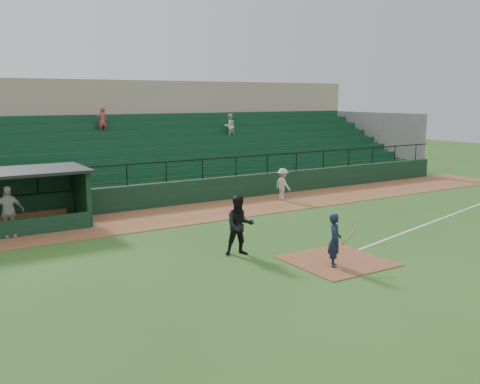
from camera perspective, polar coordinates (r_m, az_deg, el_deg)
ground at (r=18.63m, az=8.22°, el=-6.54°), size 90.00×90.00×0.00m
warning_track at (r=25.07m, az=-3.63°, el=-2.10°), size 40.00×4.00×0.03m
home_plate_dirt at (r=17.91m, az=10.30°, el=-7.23°), size 3.00×3.00×0.03m
foul_line at (r=25.11m, az=20.54°, el=-2.73°), size 17.49×4.44×0.01m
stadium_structure at (r=32.34m, az=-10.84°, el=4.59°), size 38.00×13.08×6.40m
batter_at_plate at (r=17.10m, az=10.08°, el=-5.10°), size 1.15×0.75×1.73m
umpire at (r=18.06m, az=-0.04°, el=-3.60°), size 1.19×1.05×2.05m
runner at (r=27.73m, az=4.60°, el=0.83°), size 0.65×1.09×1.65m
dugout_player_a at (r=22.05m, az=-23.53°, el=-1.95°), size 1.19×0.56×1.98m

